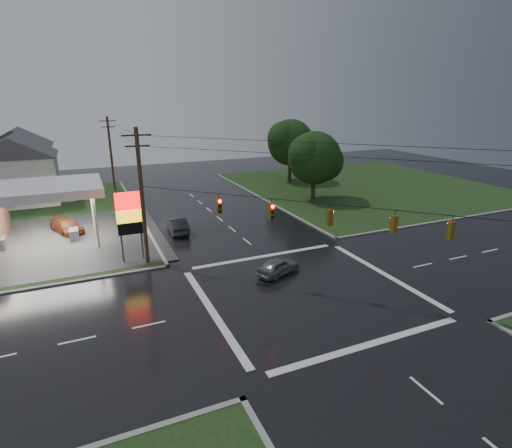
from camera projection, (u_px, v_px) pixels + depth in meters
name	position (u px, v px, depth m)	size (l,w,h in m)	color
ground	(306.00, 291.00, 28.37)	(120.00, 120.00, 0.00)	black
grass_ne	(366.00, 186.00, 60.97)	(36.00, 36.00, 0.08)	black
pylon_sign	(129.00, 215.00, 32.25)	(2.00, 0.35, 6.00)	#59595E
utility_pole_nw	(142.00, 196.00, 31.23)	(2.20, 0.32, 11.00)	#382619
utility_pole_n	(111.00, 153.00, 56.13)	(2.20, 0.32, 10.50)	#382619
traffic_signals	(310.00, 203.00, 26.37)	(26.87, 26.87, 1.47)	black
house_near	(18.00, 169.00, 50.32)	(11.05, 8.48, 8.60)	silver
house_far	(19.00, 157.00, 60.39)	(11.05, 8.48, 8.60)	silver
tree_ne_near	(315.00, 158.00, 51.24)	(7.99, 6.80, 8.98)	black
tree_ne_far	(291.00, 143.00, 62.65)	(8.46, 7.20, 9.80)	black
car_north	(177.00, 225.00, 40.23)	(1.66, 4.75, 1.57)	black
car_crossing	(278.00, 266.00, 30.85)	(1.52, 3.77, 1.28)	slate
car_pump	(67.00, 226.00, 40.16)	(1.93, 4.76, 1.38)	#582714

